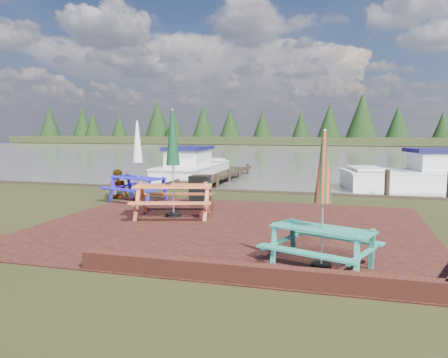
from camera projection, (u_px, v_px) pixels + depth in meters
name	position (u px, v px, depth m)	size (l,w,h in m)	color
ground	(218.00, 237.00, 9.31)	(120.00, 120.00, 0.00)	black
paving	(230.00, 227.00, 10.26)	(9.00, 7.50, 0.02)	#371211
brick_wall	(311.00, 276.00, 6.40)	(6.21, 1.79, 0.30)	#4C1E16
water	(320.00, 152.00, 44.70)	(120.00, 60.00, 0.02)	#4C4A41
far_treeline	(331.00, 124.00, 72.07)	(120.00, 10.00, 8.10)	black
picnic_table_teal	(322.00, 222.00, 7.10)	(2.04, 1.93, 2.26)	#28836F
picnic_table_red	(173.00, 180.00, 11.34)	(2.41, 2.26, 2.79)	#C25A31
picnic_table_blue	(138.00, 174.00, 13.92)	(2.26, 2.13, 2.55)	#2219BD
chalkboard	(200.00, 190.00, 13.10)	(0.60, 0.64, 0.93)	black
jetty	(215.00, 175.00, 21.02)	(1.76, 9.08, 1.00)	black
boat_jetty	(193.00, 169.00, 21.47)	(2.37, 6.44, 1.85)	silver
boat_near	(432.00, 176.00, 18.13)	(7.28, 3.94, 1.87)	silver
person	(117.00, 170.00, 14.72)	(0.69, 0.45, 1.90)	gray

